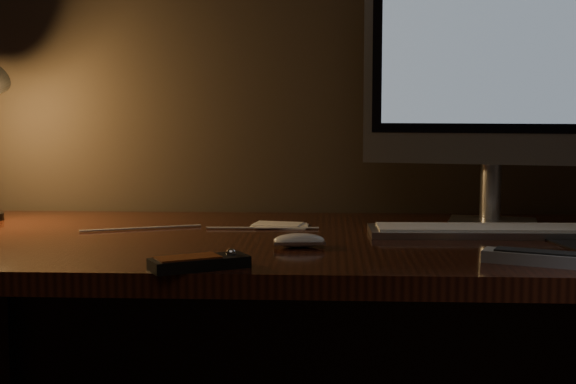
{
  "coord_description": "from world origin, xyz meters",
  "views": [
    {
      "loc": [
        0.07,
        0.26,
        1.01
      ],
      "look_at": [
        -0.01,
        1.73,
        0.85
      ],
      "focal_mm": 50.0,
      "sensor_mm": 36.0,
      "label": 1
    }
  ],
  "objects_px": {
    "keyboard": "(488,230)",
    "mouse": "(299,242)",
    "monitor": "(497,60)",
    "desk": "(296,291)",
    "media_remote": "(199,262)",
    "tv_remote": "(545,258)"
  },
  "relations": [
    {
      "from": "monitor",
      "to": "keyboard",
      "type": "bearing_deg",
      "value": -93.33
    },
    {
      "from": "tv_remote",
      "to": "monitor",
      "type": "bearing_deg",
      "value": 111.36
    },
    {
      "from": "mouse",
      "to": "tv_remote",
      "type": "relative_size",
      "value": 0.47
    },
    {
      "from": "mouse",
      "to": "tv_remote",
      "type": "bearing_deg",
      "value": -25.82
    },
    {
      "from": "tv_remote",
      "to": "desk",
      "type": "bearing_deg",
      "value": 163.38
    },
    {
      "from": "keyboard",
      "to": "mouse",
      "type": "height_order",
      "value": "same"
    },
    {
      "from": "desk",
      "to": "monitor",
      "type": "relative_size",
      "value": 2.62
    },
    {
      "from": "desk",
      "to": "tv_remote",
      "type": "xyz_separation_m",
      "value": [
        0.42,
        -0.34,
        0.14
      ]
    },
    {
      "from": "mouse",
      "to": "media_remote",
      "type": "relative_size",
      "value": 0.57
    },
    {
      "from": "media_remote",
      "to": "keyboard",
      "type": "bearing_deg",
      "value": 6.76
    },
    {
      "from": "monitor",
      "to": "desk",
      "type": "bearing_deg",
      "value": -152.63
    },
    {
      "from": "keyboard",
      "to": "media_remote",
      "type": "height_order",
      "value": "media_remote"
    },
    {
      "from": "monitor",
      "to": "media_remote",
      "type": "bearing_deg",
      "value": -125.26
    },
    {
      "from": "monitor",
      "to": "keyboard",
      "type": "height_order",
      "value": "monitor"
    },
    {
      "from": "keyboard",
      "to": "mouse",
      "type": "xyz_separation_m",
      "value": [
        -0.38,
        -0.17,
        0.0
      ]
    },
    {
      "from": "keyboard",
      "to": "mouse",
      "type": "distance_m",
      "value": 0.41
    },
    {
      "from": "desk",
      "to": "keyboard",
      "type": "bearing_deg",
      "value": -3.85
    },
    {
      "from": "keyboard",
      "to": "tv_remote",
      "type": "bearing_deg",
      "value": -85.56
    },
    {
      "from": "mouse",
      "to": "monitor",
      "type": "bearing_deg",
      "value": 30.63
    },
    {
      "from": "media_remote",
      "to": "tv_remote",
      "type": "height_order",
      "value": "media_remote"
    },
    {
      "from": "desk",
      "to": "media_remote",
      "type": "bearing_deg",
      "value": -109.0
    },
    {
      "from": "monitor",
      "to": "keyboard",
      "type": "xyz_separation_m",
      "value": [
        -0.04,
        -0.14,
        -0.35
      ]
    }
  ]
}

